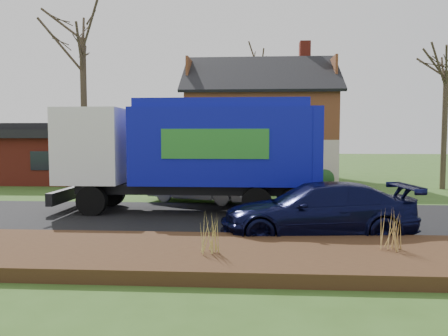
{
  "coord_description": "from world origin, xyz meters",
  "views": [
    {
      "loc": [
        1.52,
        -15.16,
        2.88
      ],
      "look_at": [
        0.36,
        2.5,
        1.61
      ],
      "focal_mm": 35.0,
      "sensor_mm": 36.0,
      "label": 1
    }
  ],
  "objects": [
    {
      "name": "ground",
      "position": [
        0.0,
        0.0,
        0.0
      ],
      "size": [
        120.0,
        120.0,
        0.0
      ],
      "primitive_type": "plane",
      "color": "#32511B",
      "rests_on": "ground"
    },
    {
      "name": "road",
      "position": [
        0.0,
        0.0,
        0.01
      ],
      "size": [
        80.0,
        7.0,
        0.02
      ],
      "primitive_type": "cube",
      "color": "black",
      "rests_on": "ground"
    },
    {
      "name": "grass_clump_mid",
      "position": [
        0.58,
        -5.69,
        0.74
      ],
      "size": [
        0.31,
        0.26,
        0.88
      ],
      "color": "tan",
      "rests_on": "mulch_verge"
    },
    {
      "name": "tree_front_west",
      "position": [
        -7.66,
        8.19,
        9.36
      ],
      "size": [
        3.82,
        3.82,
        11.36
      ],
      "color": "#3E3225",
      "rests_on": "ground"
    },
    {
      "name": "main_house",
      "position": [
        1.49,
        13.91,
        4.03
      ],
      "size": [
        12.95,
        8.95,
        9.26
      ],
      "color": "beige",
      "rests_on": "ground"
    },
    {
      "name": "silver_sedan",
      "position": [
        -0.78,
        3.86,
        0.77
      ],
      "size": [
        4.96,
        3.05,
        1.54
      ],
      "primitive_type": "imported",
      "rotation": [
        0.0,
        0.0,
        1.25
      ],
      "color": "#9A9CA1",
      "rests_on": "ground"
    },
    {
      "name": "garbage_truck",
      "position": [
        -0.7,
        1.39,
        2.46
      ],
      "size": [
        9.95,
        2.72,
        4.27
      ],
      "rotation": [
        0.0,
        0.0,
        0.0
      ],
      "color": "black",
      "rests_on": "ground"
    },
    {
      "name": "ranch_house",
      "position": [
        -12.0,
        13.0,
        1.81
      ],
      "size": [
        9.8,
        8.2,
        3.7
      ],
      "color": "maroon",
      "rests_on": "ground"
    },
    {
      "name": "mulch_verge",
      "position": [
        0.0,
        -5.3,
        0.15
      ],
      "size": [
        80.0,
        3.5,
        0.3
      ],
      "primitive_type": "cube",
      "color": "#321B10",
      "rests_on": "ground"
    },
    {
      "name": "grass_clump_east",
      "position": [
        4.73,
        -5.09,
        0.75
      ],
      "size": [
        0.36,
        0.3,
        0.91
      ],
      "color": "tan",
      "rests_on": "mulch_verge"
    },
    {
      "name": "tree_front_east",
      "position": [
        11.99,
        9.5,
        7.48
      ],
      "size": [
        3.31,
        3.31,
        9.2
      ],
      "color": "#413527",
      "rests_on": "ground"
    },
    {
      "name": "tree_back",
      "position": [
        2.13,
        22.68,
        9.46
      ],
      "size": [
        3.58,
        3.58,
        11.34
      ],
      "color": "#443329",
      "rests_on": "ground"
    },
    {
      "name": "navy_wagon",
      "position": [
        3.34,
        -2.77,
        0.79
      ],
      "size": [
        5.65,
        2.74,
        1.58
      ],
      "primitive_type": "imported",
      "rotation": [
        0.0,
        0.0,
        -1.47
      ],
      "color": "black",
      "rests_on": "ground"
    }
  ]
}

